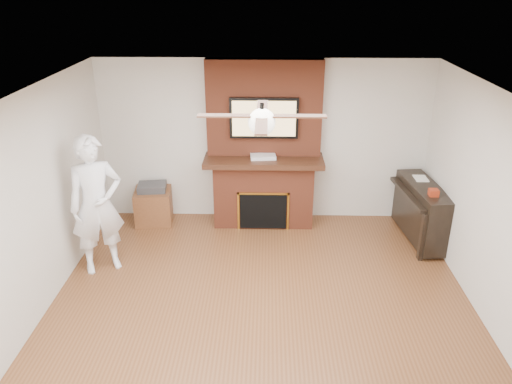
{
  "coord_description": "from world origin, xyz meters",
  "views": [
    {
      "loc": [
        0.06,
        -4.55,
        3.59
      ],
      "look_at": [
        -0.08,
        0.9,
        1.21
      ],
      "focal_mm": 35.0,
      "sensor_mm": 36.0,
      "label": 1
    }
  ],
  "objects_px": {
    "side_table": "(154,204)",
    "piano": "(421,211)",
    "fireplace": "(264,161)",
    "person": "(97,205)"
  },
  "relations": [
    {
      "from": "fireplace",
      "to": "person",
      "type": "xyz_separation_m",
      "value": [
        -2.1,
        -1.44,
        -0.08
      ]
    },
    {
      "from": "person",
      "to": "side_table",
      "type": "height_order",
      "value": "person"
    },
    {
      "from": "side_table",
      "to": "piano",
      "type": "distance_m",
      "value": 4.04
    },
    {
      "from": "side_table",
      "to": "piano",
      "type": "xyz_separation_m",
      "value": [
        4.01,
        -0.48,
        0.17
      ]
    },
    {
      "from": "fireplace",
      "to": "person",
      "type": "distance_m",
      "value": 2.55
    },
    {
      "from": "fireplace",
      "to": "person",
      "type": "bearing_deg",
      "value": -145.53
    },
    {
      "from": "fireplace",
      "to": "piano",
      "type": "bearing_deg",
      "value": -13.44
    },
    {
      "from": "person",
      "to": "piano",
      "type": "height_order",
      "value": "person"
    },
    {
      "from": "person",
      "to": "piano",
      "type": "distance_m",
      "value": 4.51
    },
    {
      "from": "fireplace",
      "to": "side_table",
      "type": "bearing_deg",
      "value": -177.77
    }
  ]
}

